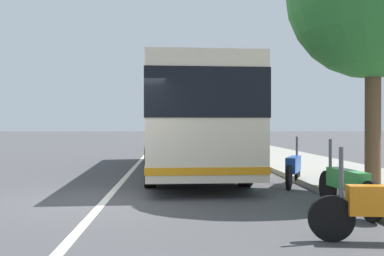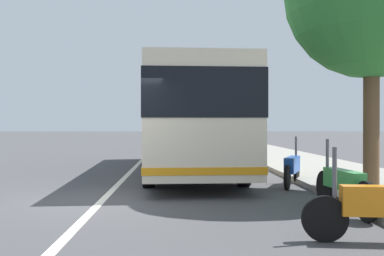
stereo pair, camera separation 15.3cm
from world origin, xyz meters
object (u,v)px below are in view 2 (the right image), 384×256
Objects in this scene: car_ahead_same_lane at (187,139)px; coach_bus at (187,117)px; motorcycle_nearest_curb at (343,185)px; motorcycle_by_tree at (292,168)px; car_side_street at (179,136)px.

coach_bus is at bearing 178.75° from car_ahead_same_lane.
coach_bus is 14.05m from car_ahead_same_lane.
motorcycle_nearest_curb is (-7.12, -2.60, -1.33)m from coach_bus.
coach_bus is 5.15× the size of motorcycle_nearest_curb.
car_ahead_same_lane is at bearing 1.61° from motorcycle_nearest_curb.
coach_bus is 4.70m from motorcycle_by_tree.
car_side_street is (26.41, 2.75, 0.23)m from motorcycle_nearest_curb.
car_side_street reaches higher than car_ahead_same_lane.
car_side_street is at bearing 5.08° from car_ahead_same_lane.
coach_bus reaches higher than motorcycle_nearest_curb.
motorcycle_nearest_curb is 0.54× the size of car_ahead_same_lane.
motorcycle_nearest_curb is at bearing -156.45° from motorcycle_by_tree.
coach_bus is at bearing 58.67° from motorcycle_by_tree.
coach_bus reaches higher than motorcycle_by_tree.
motorcycle_by_tree is (3.45, 0.01, -0.02)m from motorcycle_nearest_curb.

